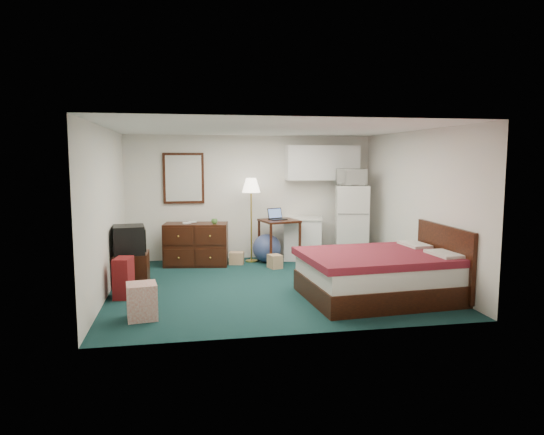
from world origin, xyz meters
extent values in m
cube|color=black|center=(0.00, 0.00, 0.00)|extent=(5.00, 4.50, 0.01)
cube|color=white|center=(0.00, 0.00, 2.50)|extent=(5.00, 4.50, 0.01)
cube|color=white|center=(0.00, 2.25, 1.25)|extent=(5.00, 0.01, 2.50)
cube|color=white|center=(0.00, -2.25, 1.25)|extent=(5.00, 0.01, 2.50)
cube|color=white|center=(-2.50, 0.00, 1.25)|extent=(0.01, 4.50, 2.50)
cube|color=white|center=(2.50, 0.00, 1.25)|extent=(0.01, 4.50, 2.50)
sphere|color=#37457A|center=(0.24, 1.73, 0.28)|extent=(0.65, 0.65, 0.56)
imported|color=white|center=(1.90, 1.59, 1.71)|extent=(0.64, 0.44, 0.40)
imported|color=#A38155|center=(-1.39, 1.72, 0.92)|extent=(0.15, 0.02, 0.21)
imported|color=#A38155|center=(-1.27, 1.83, 0.91)|extent=(0.15, 0.02, 0.20)
imported|color=#4D8538|center=(-0.80, 1.56, 0.87)|extent=(0.14, 0.13, 0.12)
camera|label=1|loc=(-1.34, -7.54, 2.03)|focal=32.00mm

